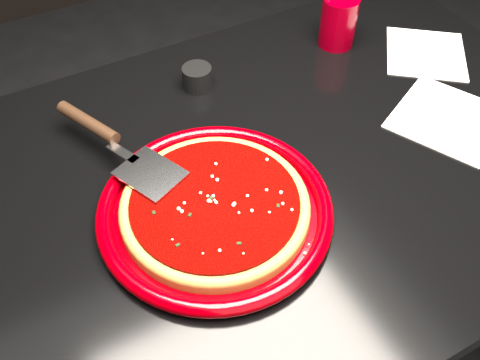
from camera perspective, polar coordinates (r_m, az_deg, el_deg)
name	(u,v)px	position (r m, az deg, el deg)	size (l,w,h in m)	color
floor	(262,351)	(1.54, 2.33, -17.77)	(4.00, 4.00, 0.01)	black
table	(267,278)	(1.21, 2.89, -10.44)	(1.20, 0.80, 0.75)	black
plate	(215,210)	(0.82, -2.67, -3.18)	(0.36, 0.36, 0.03)	#720004
pizza_crust	(215,208)	(0.82, -2.68, -2.99)	(0.29, 0.29, 0.01)	brown
pizza_crust_rim	(215,205)	(0.81, -2.70, -2.67)	(0.29, 0.29, 0.02)	brown
pizza_sauce	(215,203)	(0.81, -2.71, -2.44)	(0.26, 0.26, 0.01)	#690200
parmesan_dusting	(215,200)	(0.80, -2.73, -2.11)	(0.25, 0.25, 0.01)	beige
basil_flecks	(215,200)	(0.80, -2.73, -2.16)	(0.23, 0.23, 0.00)	black
pizza_server	(118,144)	(0.89, -12.92, 3.80)	(0.09, 0.33, 0.02)	silver
cup	(338,22)	(1.16, 10.45, 16.28)	(0.07, 0.07, 0.10)	#8A000E
napkin_a	(448,118)	(1.05, 21.28, 6.14)	(0.18, 0.18, 0.00)	white
napkin_b	(426,53)	(1.20, 19.20, 12.64)	(0.16, 0.17, 0.00)	white
ramekin	(197,77)	(1.05, -4.59, 10.85)	(0.06, 0.06, 0.04)	black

